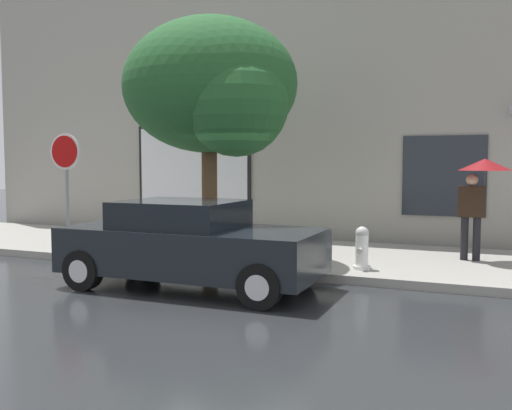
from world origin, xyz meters
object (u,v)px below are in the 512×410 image
at_px(pedestrian_with_umbrella, 480,181).
at_px(stop_sign, 66,168).
at_px(fire_hydrant, 362,248).
at_px(parked_car, 190,245).
at_px(street_tree, 214,90).

xyz_separation_m(pedestrian_with_umbrella, stop_sign, (-8.05, -1.93, 0.22)).
xyz_separation_m(fire_hydrant, pedestrian_with_umbrella, (1.85, 1.66, 1.15)).
height_order(parked_car, stop_sign, stop_sign).
relative_size(fire_hydrant, street_tree, 0.16).
xyz_separation_m(parked_car, fire_hydrant, (2.36, 1.84, -0.18)).
height_order(parked_car, pedestrian_with_umbrella, pedestrian_with_umbrella).
height_order(fire_hydrant, stop_sign, stop_sign).
bearing_deg(fire_hydrant, stop_sign, -177.56).
bearing_deg(pedestrian_with_umbrella, fire_hydrant, -138.11).
bearing_deg(fire_hydrant, pedestrian_with_umbrella, 41.89).
distance_m(fire_hydrant, stop_sign, 6.36).
relative_size(street_tree, stop_sign, 1.89).
relative_size(pedestrian_with_umbrella, street_tree, 0.41).
xyz_separation_m(pedestrian_with_umbrella, street_tree, (-4.74, -1.58, 1.72)).
height_order(street_tree, stop_sign, street_tree).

